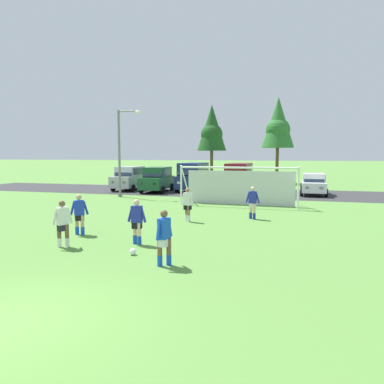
{
  "coord_description": "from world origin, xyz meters",
  "views": [
    {
      "loc": [
        5.18,
        -5.29,
        3.2
      ],
      "look_at": [
        1.04,
        9.49,
        1.62
      ],
      "focal_mm": 33.47,
      "sensor_mm": 36.0,
      "label": 1
    }
  ],
  "objects_px": {
    "parked_car_slot_right": "(314,184)",
    "parked_car_slot_left": "(157,179)",
    "parked_car_slot_center_right": "(260,183)",
    "player_winger_right": "(164,238)",
    "player_striker_near": "(253,203)",
    "street_lamp": "(122,152)",
    "soccer_goal": "(239,185)",
    "parked_car_slot_center_left": "(193,176)",
    "player_defender_far": "(79,214)",
    "parked_car_slot_far_left": "(130,178)",
    "player_winger_left": "(137,222)",
    "player_trailing_back": "(63,224)",
    "parked_car_slot_center": "(239,177)",
    "player_midfield_center": "(188,205)",
    "soccer_ball": "(133,252)"
  },
  "relations": [
    {
      "from": "parked_car_slot_right",
      "to": "parked_car_slot_left",
      "type": "bearing_deg",
      "value": -175.34
    },
    {
      "from": "parked_car_slot_left",
      "to": "parked_car_slot_center_right",
      "type": "distance_m",
      "value": 8.91
    },
    {
      "from": "player_winger_right",
      "to": "parked_car_slot_right",
      "type": "distance_m",
      "value": 21.53
    },
    {
      "from": "player_striker_near",
      "to": "street_lamp",
      "type": "xyz_separation_m",
      "value": [
        -10.72,
        7.02,
        2.61
      ]
    },
    {
      "from": "soccer_goal",
      "to": "player_striker_near",
      "type": "height_order",
      "value": "soccer_goal"
    },
    {
      "from": "player_striker_near",
      "to": "parked_car_slot_center_left",
      "type": "height_order",
      "value": "parked_car_slot_center_left"
    },
    {
      "from": "player_defender_far",
      "to": "parked_car_slot_far_left",
      "type": "relative_size",
      "value": 0.35
    },
    {
      "from": "street_lamp",
      "to": "parked_car_slot_left",
      "type": "bearing_deg",
      "value": 74.84
    },
    {
      "from": "player_winger_left",
      "to": "player_trailing_back",
      "type": "bearing_deg",
      "value": -155.5
    },
    {
      "from": "player_striker_near",
      "to": "parked_car_slot_center",
      "type": "relative_size",
      "value": 0.34
    },
    {
      "from": "parked_car_slot_right",
      "to": "parked_car_slot_center_left",
      "type": "bearing_deg",
      "value": 177.55
    },
    {
      "from": "player_trailing_back",
      "to": "player_striker_near",
      "type": "bearing_deg",
      "value": 51.91
    },
    {
      "from": "player_striker_near",
      "to": "parked_car_slot_left",
      "type": "relative_size",
      "value": 0.35
    },
    {
      "from": "player_midfield_center",
      "to": "parked_car_slot_left",
      "type": "height_order",
      "value": "parked_car_slot_left"
    },
    {
      "from": "player_midfield_center",
      "to": "parked_car_slot_far_left",
      "type": "bearing_deg",
      "value": 124.9
    },
    {
      "from": "player_winger_right",
      "to": "parked_car_slot_left",
      "type": "bearing_deg",
      "value": 111.72
    },
    {
      "from": "parked_car_slot_center_right",
      "to": "soccer_goal",
      "type": "bearing_deg",
      "value": -95.33
    },
    {
      "from": "player_midfield_center",
      "to": "player_winger_left",
      "type": "relative_size",
      "value": 1.0
    },
    {
      "from": "player_defender_far",
      "to": "parked_car_slot_center_right",
      "type": "xyz_separation_m",
      "value": [
        5.66,
        17.89,
        0.05
      ]
    },
    {
      "from": "parked_car_slot_far_left",
      "to": "player_defender_far",
      "type": "bearing_deg",
      "value": -70.59
    },
    {
      "from": "player_winger_right",
      "to": "street_lamp",
      "type": "xyz_separation_m",
      "value": [
        -9.08,
        15.44,
        2.61
      ]
    },
    {
      "from": "player_winger_right",
      "to": "parked_car_slot_left",
      "type": "height_order",
      "value": "parked_car_slot_left"
    },
    {
      "from": "soccer_ball",
      "to": "player_midfield_center",
      "type": "height_order",
      "value": "player_midfield_center"
    },
    {
      "from": "player_trailing_back",
      "to": "parked_car_slot_right",
      "type": "relative_size",
      "value": 0.39
    },
    {
      "from": "soccer_ball",
      "to": "player_winger_left",
      "type": "height_order",
      "value": "player_winger_left"
    },
    {
      "from": "parked_car_slot_center",
      "to": "soccer_goal",
      "type": "bearing_deg",
      "value": -81.65
    },
    {
      "from": "soccer_ball",
      "to": "player_defender_far",
      "type": "distance_m",
      "value": 4.04
    },
    {
      "from": "parked_car_slot_left",
      "to": "parked_car_slot_far_left",
      "type": "bearing_deg",
      "value": 163.64
    },
    {
      "from": "parked_car_slot_right",
      "to": "soccer_ball",
      "type": "bearing_deg",
      "value": -108.11
    },
    {
      "from": "parked_car_slot_left",
      "to": "parked_car_slot_center_right",
      "type": "relative_size",
      "value": 1.11
    },
    {
      "from": "parked_car_slot_far_left",
      "to": "parked_car_slot_center",
      "type": "relative_size",
      "value": 0.96
    },
    {
      "from": "player_winger_right",
      "to": "parked_car_slot_center_right",
      "type": "distance_m",
      "value": 20.85
    },
    {
      "from": "soccer_goal",
      "to": "player_defender_far",
      "type": "relative_size",
      "value": 4.56
    },
    {
      "from": "player_trailing_back",
      "to": "player_winger_left",
      "type": "bearing_deg",
      "value": 24.5
    },
    {
      "from": "player_midfield_center",
      "to": "parked_car_slot_right",
      "type": "bearing_deg",
      "value": 65.02
    },
    {
      "from": "player_trailing_back",
      "to": "parked_car_slot_right",
      "type": "bearing_deg",
      "value": 64.76
    },
    {
      "from": "player_midfield_center",
      "to": "player_defender_far",
      "type": "relative_size",
      "value": 1.0
    },
    {
      "from": "soccer_ball",
      "to": "player_trailing_back",
      "type": "xyz_separation_m",
      "value": [
        -2.78,
        0.27,
        0.71
      ]
    },
    {
      "from": "parked_car_slot_center",
      "to": "parked_car_slot_right",
      "type": "relative_size",
      "value": 1.14
    },
    {
      "from": "parked_car_slot_right",
      "to": "street_lamp",
      "type": "relative_size",
      "value": 0.64
    },
    {
      "from": "soccer_goal",
      "to": "player_defender_far",
      "type": "distance_m",
      "value": 11.48
    },
    {
      "from": "player_trailing_back",
      "to": "parked_car_slot_center_left",
      "type": "height_order",
      "value": "parked_car_slot_center_left"
    },
    {
      "from": "player_midfield_center",
      "to": "parked_car_slot_center_left",
      "type": "xyz_separation_m",
      "value": [
        -3.72,
        14.45,
        0.52
      ]
    },
    {
      "from": "player_trailing_back",
      "to": "parked_car_slot_left",
      "type": "relative_size",
      "value": 0.35
    },
    {
      "from": "parked_car_slot_center_left",
      "to": "parked_car_slot_center",
      "type": "height_order",
      "value": "same"
    },
    {
      "from": "player_midfield_center",
      "to": "player_trailing_back",
      "type": "bearing_deg",
      "value": -115.86
    },
    {
      "from": "player_striker_near",
      "to": "parked_car_slot_center_left",
      "type": "relative_size",
      "value": 0.34
    },
    {
      "from": "player_midfield_center",
      "to": "parked_car_slot_center",
      "type": "bearing_deg",
      "value": 88.13
    },
    {
      "from": "parked_car_slot_center",
      "to": "player_winger_right",
      "type": "bearing_deg",
      "value": -87.64
    },
    {
      "from": "soccer_ball",
      "to": "street_lamp",
      "type": "bearing_deg",
      "value": 117.77
    }
  ]
}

